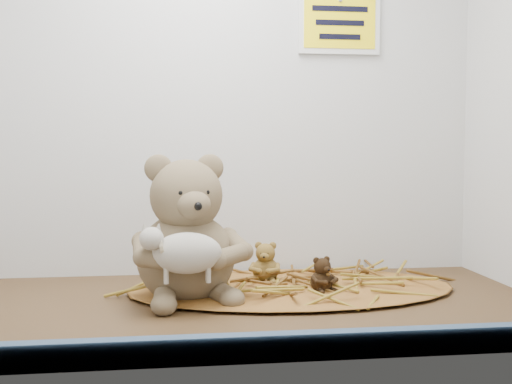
{
  "coord_description": "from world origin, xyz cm",
  "views": [
    {
      "loc": [
        -6.74,
        -110.16,
        28.15
      ],
      "look_at": [
        7.92,
        1.85,
        19.96
      ],
      "focal_mm": 45.0,
      "sensor_mm": 36.0,
      "label": 1
    }
  ],
  "objects": [
    {
      "name": "wall_sign",
      "position": [
        30.0,
        29.4,
        55.0
      ],
      "size": [
        16.0,
        1.2,
        11.0
      ],
      "primitive_type": "cube",
      "color": "yellow",
      "rests_on": "back_wall"
    },
    {
      "name": "alcove_shell",
      "position": [
        0.0,
        9.0,
        45.0
      ],
      "size": [
        120.4,
        60.2,
        90.4
      ],
      "color": "#3A2514",
      "rests_on": "ground"
    },
    {
      "name": "straw_bed",
      "position": [
        16.24,
        10.62,
        0.62
      ],
      "size": [
        63.61,
        36.94,
        1.23
      ],
      "primitive_type": "ellipsoid",
      "color": "brown",
      "rests_on": "shelf_floor"
    },
    {
      "name": "main_teddy",
      "position": [
        -4.4,
        6.17,
        13.31
      ],
      "size": [
        25.78,
        26.69,
        26.62
      ],
      "primitive_type": null,
      "rotation": [
        0.0,
        0.0,
        0.21
      ],
      "color": "#80674F",
      "rests_on": "shelf_floor"
    },
    {
      "name": "front_rail",
      "position": [
        0.0,
        -28.8,
        1.8
      ],
      "size": [
        119.28,
        2.2,
        3.6
      ],
      "primitive_type": "cube",
      "color": "#3B5771",
      "rests_on": "shelf_floor"
    },
    {
      "name": "mini_teddy_brown",
      "position": [
        20.84,
        5.59,
        4.49
      ],
      "size": [
        6.91,
        7.08,
        6.52
      ],
      "primitive_type": null,
      "rotation": [
        0.0,
        0.0,
        0.37
      ],
      "color": "black",
      "rests_on": "straw_bed"
    },
    {
      "name": "toy_lamb",
      "position": [
        -4.4,
        -3.37,
        10.18
      ],
      "size": [
        15.15,
        9.25,
        9.79
      ],
      "primitive_type": null,
      "color": "#B4ADA1",
      "rests_on": "main_teddy"
    },
    {
      "name": "mini_teddy_tan",
      "position": [
        11.65,
        15.65,
        5.22
      ],
      "size": [
        7.98,
        8.23,
        7.98
      ],
      "primitive_type": null,
      "rotation": [
        0.0,
        0.0,
        -0.26
      ],
      "color": "olive",
      "rests_on": "straw_bed"
    }
  ]
}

